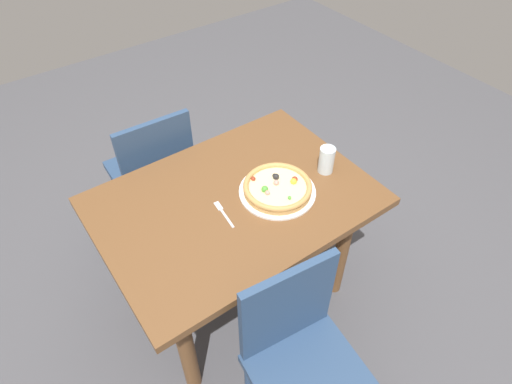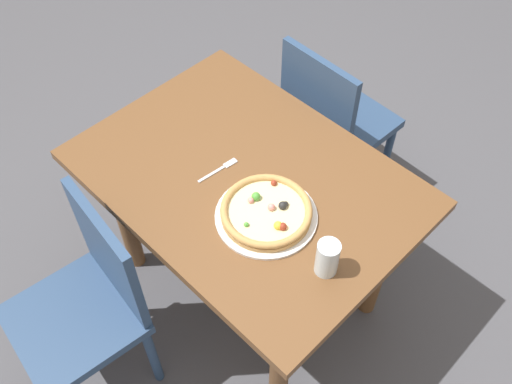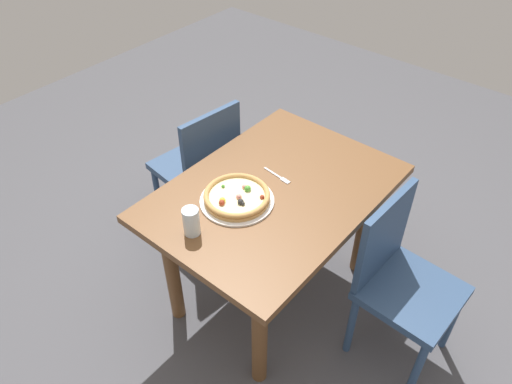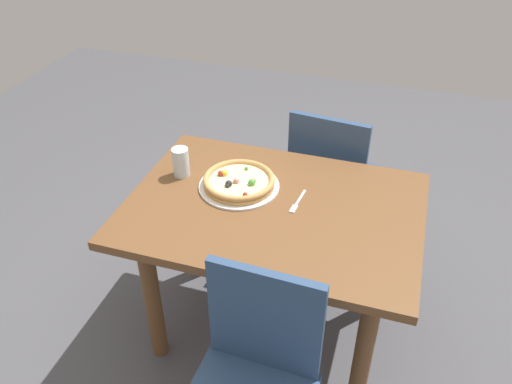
{
  "view_description": "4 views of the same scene",
  "coord_description": "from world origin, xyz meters",
  "px_view_note": "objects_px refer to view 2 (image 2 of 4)",
  "views": [
    {
      "loc": [
        -0.69,
        -1.12,
        2.05
      ],
      "look_at": [
        0.09,
        -0.04,
        0.74
      ],
      "focal_mm": 30.72,
      "sensor_mm": 36.0,
      "label": 1
    },
    {
      "loc": [
        0.92,
        -0.88,
        2.21
      ],
      "look_at": [
        0.09,
        -0.04,
        0.74
      ],
      "focal_mm": 40.04,
      "sensor_mm": 36.0,
      "label": 2
    },
    {
      "loc": [
        1.37,
        1.03,
        2.19
      ],
      "look_at": [
        0.09,
        -0.04,
        0.74
      ],
      "focal_mm": 34.58,
      "sensor_mm": 36.0,
      "label": 3
    },
    {
      "loc": [
        -0.43,
        1.57,
        1.95
      ],
      "look_at": [
        0.09,
        -0.04,
        0.74
      ],
      "focal_mm": 36.36,
      "sensor_mm": 36.0,
      "label": 4
    }
  ],
  "objects_px": {
    "pizza": "(266,211)",
    "fork": "(221,168)",
    "dining_table": "(247,197)",
    "chair_near": "(88,303)",
    "plate": "(266,216)",
    "chair_far": "(332,121)",
    "drinking_glass": "(327,258)"
  },
  "relations": [
    {
      "from": "chair_near",
      "to": "plate",
      "type": "distance_m",
      "value": 0.67
    },
    {
      "from": "chair_near",
      "to": "pizza",
      "type": "bearing_deg",
      "value": -111.82
    },
    {
      "from": "plate",
      "to": "fork",
      "type": "xyz_separation_m",
      "value": [
        -0.26,
        0.04,
        -0.0
      ]
    },
    {
      "from": "chair_far",
      "to": "plate",
      "type": "distance_m",
      "value": 0.8
    },
    {
      "from": "drinking_glass",
      "to": "plate",
      "type": "bearing_deg",
      "value": 176.98
    },
    {
      "from": "chair_near",
      "to": "chair_far",
      "type": "height_order",
      "value": "same"
    },
    {
      "from": "fork",
      "to": "chair_far",
      "type": "bearing_deg",
      "value": 8.35
    },
    {
      "from": "chair_near",
      "to": "fork",
      "type": "height_order",
      "value": "chair_near"
    },
    {
      "from": "drinking_glass",
      "to": "chair_far",
      "type": "bearing_deg",
      "value": 127.27
    },
    {
      "from": "chair_near",
      "to": "drinking_glass",
      "type": "distance_m",
      "value": 0.84
    },
    {
      "from": "pizza",
      "to": "fork",
      "type": "bearing_deg",
      "value": 171.46
    },
    {
      "from": "dining_table",
      "to": "chair_near",
      "type": "bearing_deg",
      "value": -101.48
    },
    {
      "from": "chair_far",
      "to": "plate",
      "type": "bearing_deg",
      "value": -65.81
    },
    {
      "from": "chair_far",
      "to": "plate",
      "type": "xyz_separation_m",
      "value": [
        0.28,
        -0.71,
        0.25
      ]
    },
    {
      "from": "pizza",
      "to": "fork",
      "type": "relative_size",
      "value": 1.78
    },
    {
      "from": "chair_far",
      "to": "fork",
      "type": "height_order",
      "value": "chair_far"
    },
    {
      "from": "chair_far",
      "to": "plate",
      "type": "height_order",
      "value": "chair_far"
    },
    {
      "from": "plate",
      "to": "pizza",
      "type": "xyz_separation_m",
      "value": [
        0.0,
        0.0,
        0.03
      ]
    },
    {
      "from": "plate",
      "to": "pizza",
      "type": "bearing_deg",
      "value": 53.03
    },
    {
      "from": "chair_far",
      "to": "pizza",
      "type": "bearing_deg",
      "value": -65.78
    },
    {
      "from": "dining_table",
      "to": "fork",
      "type": "relative_size",
      "value": 6.95
    },
    {
      "from": "pizza",
      "to": "fork",
      "type": "xyz_separation_m",
      "value": [
        -0.26,
        0.04,
        -0.03
      ]
    },
    {
      "from": "chair_near",
      "to": "drinking_glass",
      "type": "xyz_separation_m",
      "value": [
        0.56,
        0.54,
        0.31
      ]
    },
    {
      "from": "dining_table",
      "to": "drinking_glass",
      "type": "distance_m",
      "value": 0.48
    },
    {
      "from": "plate",
      "to": "drinking_glass",
      "type": "height_order",
      "value": "drinking_glass"
    },
    {
      "from": "chair_far",
      "to": "fork",
      "type": "distance_m",
      "value": 0.71
    },
    {
      "from": "dining_table",
      "to": "fork",
      "type": "distance_m",
      "value": 0.15
    },
    {
      "from": "chair_near",
      "to": "pizza",
      "type": "distance_m",
      "value": 0.69
    },
    {
      "from": "chair_far",
      "to": "pizza",
      "type": "distance_m",
      "value": 0.81
    },
    {
      "from": "dining_table",
      "to": "plate",
      "type": "bearing_deg",
      "value": -24.52
    },
    {
      "from": "dining_table",
      "to": "plate",
      "type": "xyz_separation_m",
      "value": [
        0.17,
        -0.08,
        0.12
      ]
    },
    {
      "from": "chair_far",
      "to": "fork",
      "type": "xyz_separation_m",
      "value": [
        0.03,
        -0.67,
        0.25
      ]
    }
  ]
}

